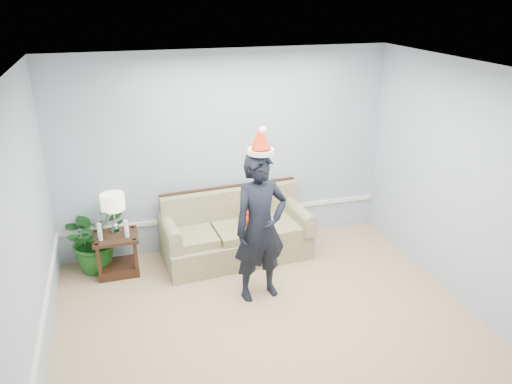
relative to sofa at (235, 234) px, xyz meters
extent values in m
cube|color=tan|center=(-0.03, -2.09, -0.33)|extent=(4.50, 5.00, 0.02)
cube|color=white|center=(-0.03, -2.09, 2.39)|extent=(4.50, 5.00, 0.02)
cube|color=#9AAFC5|center=(-0.03, 0.42, 1.03)|extent=(4.50, 0.02, 2.70)
cube|color=#9AAFC5|center=(-2.29, -2.09, 1.03)|extent=(0.02, 5.00, 2.70)
cube|color=#9AAFC5|center=(2.23, -2.09, 1.03)|extent=(0.02, 5.00, 2.70)
cube|color=white|center=(-0.03, 0.39, 0.13)|extent=(4.48, 0.03, 0.06)
cube|color=white|center=(-2.26, -2.09, 0.13)|extent=(0.03, 4.98, 0.06)
cube|color=#49592A|center=(0.00, -0.05, -0.14)|extent=(1.97, 0.96, 0.36)
cube|color=#49592A|center=(-0.59, -0.10, 0.10)|extent=(0.61, 0.70, 0.11)
cube|color=#49592A|center=(0.00, -0.10, 0.10)|extent=(0.61, 0.70, 0.11)
cube|color=#49592A|center=(0.59, -0.10, 0.10)|extent=(0.61, 0.70, 0.11)
cube|color=#49592A|center=(0.00, 0.26, 0.30)|extent=(1.92, 0.32, 0.51)
cube|color=black|center=(0.00, 0.32, 0.56)|extent=(1.91, 0.19, 0.05)
cube|color=#49592A|center=(-0.88, -0.05, 0.16)|extent=(0.22, 0.83, 0.22)
cube|color=#49592A|center=(0.88, -0.05, 0.16)|extent=(0.22, 0.83, 0.22)
cube|color=#351F13|center=(-1.55, -0.01, 0.19)|extent=(0.55, 0.46, 0.04)
cube|color=#351F13|center=(-1.55, -0.01, -0.26)|extent=(0.50, 0.41, 0.12)
cube|color=#351F13|center=(-1.77, -0.19, -0.05)|extent=(0.04, 0.04, 0.53)
cube|color=#351F13|center=(-1.32, -0.19, -0.05)|extent=(0.04, 0.04, 0.53)
cube|color=#351F13|center=(-1.77, 0.16, -0.05)|extent=(0.04, 0.04, 0.53)
cube|color=#351F13|center=(-1.32, 0.16, -0.05)|extent=(0.04, 0.04, 0.53)
cylinder|color=silver|center=(-1.53, 0.07, 0.23)|extent=(0.14, 0.14, 0.03)
sphere|color=silver|center=(-1.53, 0.07, 0.30)|extent=(0.08, 0.08, 0.08)
cylinder|color=silver|center=(-1.53, 0.07, 0.43)|extent=(0.02, 0.02, 0.29)
cylinder|color=white|center=(-1.53, 0.07, 0.63)|extent=(0.29, 0.29, 0.20)
cylinder|color=silver|center=(-1.72, -0.09, 0.27)|extent=(0.06, 0.06, 0.12)
cylinder|color=white|center=(-1.72, -0.09, 0.39)|extent=(0.05, 0.05, 0.10)
cylinder|color=silver|center=(-1.40, -0.09, 0.27)|extent=(0.06, 0.06, 0.12)
cylinder|color=white|center=(-1.40, -0.09, 0.39)|extent=(0.05, 0.05, 0.10)
imported|color=#19541A|center=(-1.80, 0.18, 0.13)|extent=(1.06, 1.03, 0.89)
imported|color=black|center=(0.05, -0.99, 0.56)|extent=(0.70, 0.52, 1.76)
cylinder|color=silver|center=(0.05, -0.99, 1.46)|extent=(0.29, 0.29, 0.05)
cone|color=red|center=(0.05, -0.97, 1.60)|extent=(0.24, 0.31, 0.33)
sphere|color=silver|center=(0.05, -1.07, 1.71)|extent=(0.09, 0.09, 0.09)
sphere|color=silver|center=(0.23, -0.13, 0.29)|extent=(0.26, 0.26, 0.26)
cylinder|color=red|center=(0.23, -0.13, 0.29)|extent=(0.35, 0.35, 0.19)
cylinder|color=#136627|center=(0.23, -0.13, 0.39)|extent=(0.23, 0.23, 0.03)
sphere|color=silver|center=(0.16, -0.25, 0.21)|extent=(0.12, 0.12, 0.12)
sphere|color=silver|center=(0.31, -0.25, 0.21)|extent=(0.12, 0.12, 0.12)
sphere|color=silver|center=(0.23, -0.14, 0.48)|extent=(0.19, 0.19, 0.19)
sphere|color=black|center=(0.23, -0.26, 0.47)|extent=(0.03, 0.03, 0.03)
sphere|color=silver|center=(0.17, -0.13, 0.57)|extent=(0.07, 0.07, 0.07)
sphere|color=silver|center=(0.30, -0.13, 0.57)|extent=(0.07, 0.07, 0.07)
camera|label=1|loc=(-1.41, -5.82, 3.06)|focal=35.00mm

